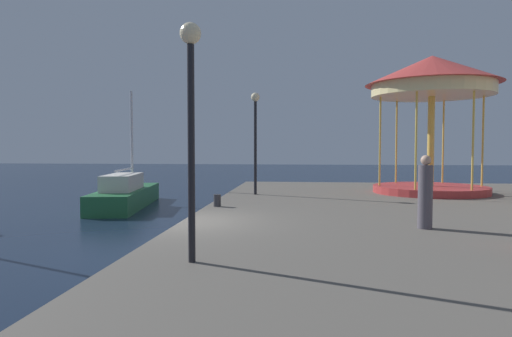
# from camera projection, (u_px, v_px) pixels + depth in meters

# --- Properties ---
(ground_plane) EXTENTS (120.00, 120.00, 0.00)m
(ground_plane) POSITION_uv_depth(u_px,v_px,m) (182.00, 251.00, 11.87)
(ground_plane) COLOR #162338
(quay_dock) EXTENTS (14.30, 27.38, 0.80)m
(quay_dock) POSITION_uv_depth(u_px,v_px,m) (464.00, 242.00, 11.12)
(quay_dock) COLOR #5B564F
(quay_dock) RESTS_ON ground
(sailboat_green) EXTENTS (2.77, 7.08, 5.46)m
(sailboat_green) POSITION_uv_depth(u_px,v_px,m) (125.00, 194.00, 20.57)
(sailboat_green) COLOR #236638
(sailboat_green) RESTS_ON ground
(carousel) EXTENTS (5.51, 5.51, 5.79)m
(carousel) POSITION_uv_depth(u_px,v_px,m) (432.00, 89.00, 18.90)
(carousel) COLOR #B23333
(carousel) RESTS_ON quay_dock
(lamp_post_mid_promenade) EXTENTS (0.36, 0.36, 4.01)m
(lamp_post_mid_promenade) POSITION_uv_depth(u_px,v_px,m) (191.00, 98.00, 7.48)
(lamp_post_mid_promenade) COLOR black
(lamp_post_mid_promenade) RESTS_ON quay_dock
(lamp_post_far_end) EXTENTS (0.36, 0.36, 4.17)m
(lamp_post_far_end) POSITION_uv_depth(u_px,v_px,m) (255.00, 125.00, 18.37)
(lamp_post_far_end) COLOR black
(lamp_post_far_end) RESTS_ON quay_dock
(bollard_center) EXTENTS (0.24, 0.24, 0.40)m
(bollard_center) POSITION_uv_depth(u_px,v_px,m) (217.00, 200.00, 14.72)
(bollard_center) COLOR #2D2D33
(bollard_center) RESTS_ON quay_dock
(person_mid_promenade) EXTENTS (0.34, 0.34, 1.76)m
(person_mid_promenade) POSITION_uv_depth(u_px,v_px,m) (425.00, 194.00, 10.73)
(person_mid_promenade) COLOR #514C56
(person_mid_promenade) RESTS_ON quay_dock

